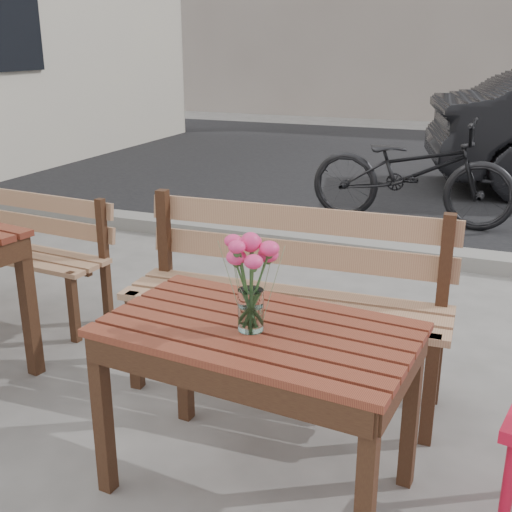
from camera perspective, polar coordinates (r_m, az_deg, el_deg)
The scene contains 7 objects.
ground at distance 2.67m, azimuth -1.23°, elevation -19.74°, with size 80.00×80.00×0.00m, color #605E5C.
street at distance 7.23m, azimuth 14.73°, elevation 4.96°, with size 30.00×8.12×0.12m.
main_table at distance 2.36m, azimuth 0.17°, elevation -8.73°, with size 1.17×0.75×0.69m.
main_bench at distance 3.08m, azimuth 2.98°, elevation -1.90°, with size 1.56×0.52×0.96m.
main_vase at distance 2.20m, azimuth -0.48°, elevation -1.30°, with size 0.19×0.19×0.36m.
second_bench at distance 4.28m, azimuth -20.11°, elevation 1.55°, with size 1.32×0.49×0.80m.
bicycle at distance 6.21m, azimuth 13.65°, elevation 7.30°, with size 0.66×1.89×0.99m, color black.
Camera 1 is at (0.83, -1.93, 1.66)m, focal length 45.00 mm.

